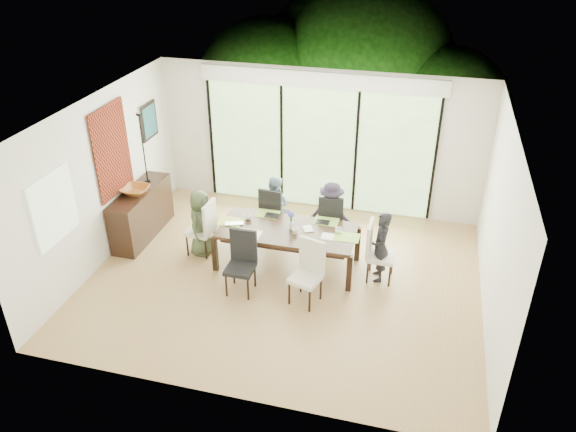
% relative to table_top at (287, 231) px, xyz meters
% --- Properties ---
extents(floor, '(6.00, 5.00, 0.01)m').
position_rel_table_top_xyz_m(floor, '(0.05, -0.39, -0.65)').
color(floor, olive).
rests_on(floor, ground).
extents(ceiling, '(6.00, 5.00, 0.01)m').
position_rel_table_top_xyz_m(ceiling, '(0.05, -0.39, 2.06)').
color(ceiling, white).
rests_on(ceiling, wall_back).
extents(wall_back, '(6.00, 0.02, 2.70)m').
position_rel_table_top_xyz_m(wall_back, '(0.05, 2.12, 0.70)').
color(wall_back, silver).
rests_on(wall_back, floor).
extents(wall_front, '(6.00, 0.02, 2.70)m').
position_rel_table_top_xyz_m(wall_front, '(0.05, -2.90, 0.70)').
color(wall_front, white).
rests_on(wall_front, floor).
extents(wall_left, '(0.02, 5.00, 2.70)m').
position_rel_table_top_xyz_m(wall_left, '(-2.96, -0.39, 0.70)').
color(wall_left, silver).
rests_on(wall_left, floor).
extents(wall_right, '(0.02, 5.00, 2.70)m').
position_rel_table_top_xyz_m(wall_right, '(3.06, -0.39, 0.70)').
color(wall_right, beige).
rests_on(wall_right, floor).
extents(glass_doors, '(4.20, 0.02, 2.30)m').
position_rel_table_top_xyz_m(glass_doors, '(0.05, 2.08, 0.55)').
color(glass_doors, '#598C3F').
rests_on(glass_doors, wall_back).
extents(blinds_header, '(4.40, 0.06, 0.28)m').
position_rel_table_top_xyz_m(blinds_header, '(0.05, 2.07, 1.85)').
color(blinds_header, white).
rests_on(blinds_header, wall_back).
extents(mullion_a, '(0.05, 0.04, 2.30)m').
position_rel_table_top_xyz_m(mullion_a, '(-2.05, 2.07, 0.55)').
color(mullion_a, black).
rests_on(mullion_a, wall_back).
extents(mullion_b, '(0.05, 0.04, 2.30)m').
position_rel_table_top_xyz_m(mullion_b, '(-0.65, 2.07, 0.55)').
color(mullion_b, black).
rests_on(mullion_b, wall_back).
extents(mullion_c, '(0.05, 0.04, 2.30)m').
position_rel_table_top_xyz_m(mullion_c, '(0.75, 2.07, 0.55)').
color(mullion_c, black).
rests_on(mullion_c, wall_back).
extents(mullion_d, '(0.05, 0.04, 2.30)m').
position_rel_table_top_xyz_m(mullion_d, '(2.15, 2.07, 0.55)').
color(mullion_d, black).
rests_on(mullion_d, wall_back).
extents(side_window, '(0.02, 0.90, 1.00)m').
position_rel_table_top_xyz_m(side_window, '(-2.92, -1.59, 0.85)').
color(side_window, '#8CAD7F').
rests_on(side_window, wall_left).
extents(deck, '(6.00, 1.80, 0.10)m').
position_rel_table_top_xyz_m(deck, '(0.05, 3.01, -0.70)').
color(deck, brown).
rests_on(deck, ground).
extents(rail_top, '(6.00, 0.08, 0.06)m').
position_rel_table_top_xyz_m(rail_top, '(0.05, 3.81, -0.10)').
color(rail_top, brown).
rests_on(rail_top, deck).
extents(foliage_left, '(3.20, 3.20, 3.20)m').
position_rel_table_top_xyz_m(foliage_left, '(-1.75, 4.81, 0.79)').
color(foliage_left, '#14380F').
rests_on(foliage_left, ground).
extents(foliage_mid, '(4.00, 4.00, 4.00)m').
position_rel_table_top_xyz_m(foliage_mid, '(0.45, 5.41, 1.15)').
color(foliage_mid, '#14380F').
rests_on(foliage_mid, ground).
extents(foliage_right, '(2.80, 2.80, 2.80)m').
position_rel_table_top_xyz_m(foliage_right, '(2.25, 4.61, 0.61)').
color(foliage_right, '#14380F').
rests_on(foliage_right, ground).
extents(foliage_far, '(3.60, 3.60, 3.60)m').
position_rel_table_top_xyz_m(foliage_far, '(-0.55, 6.11, 0.97)').
color(foliage_far, '#14380F').
rests_on(foliage_far, ground).
extents(table_top, '(2.16, 0.99, 0.05)m').
position_rel_table_top_xyz_m(table_top, '(0.00, 0.00, 0.00)').
color(table_top, black).
rests_on(table_top, floor).
extents(table_apron, '(1.98, 0.81, 0.09)m').
position_rel_table_top_xyz_m(table_apron, '(0.00, 0.00, -0.08)').
color(table_apron, black).
rests_on(table_apron, floor).
extents(table_leg_fl, '(0.08, 0.08, 0.62)m').
position_rel_table_top_xyz_m(table_leg_fl, '(-1.08, -0.43, -0.34)').
color(table_leg_fl, black).
rests_on(table_leg_fl, floor).
extents(table_leg_fr, '(0.08, 0.08, 0.62)m').
position_rel_table_top_xyz_m(table_leg_fr, '(1.08, -0.43, -0.34)').
color(table_leg_fr, black).
rests_on(table_leg_fr, floor).
extents(table_leg_bl, '(0.08, 0.08, 0.62)m').
position_rel_table_top_xyz_m(table_leg_bl, '(-1.08, 0.43, -0.34)').
color(table_leg_bl, black).
rests_on(table_leg_bl, floor).
extents(table_leg_br, '(0.08, 0.08, 0.62)m').
position_rel_table_top_xyz_m(table_leg_br, '(1.08, 0.43, -0.34)').
color(table_leg_br, black).
rests_on(table_leg_br, floor).
extents(chair_left_end, '(0.44, 0.44, 0.99)m').
position_rel_table_top_xyz_m(chair_left_end, '(-1.50, 0.00, -0.15)').
color(chair_left_end, silver).
rests_on(chair_left_end, floor).
extents(chair_right_end, '(0.42, 0.42, 0.99)m').
position_rel_table_top_xyz_m(chair_right_end, '(1.50, 0.00, -0.15)').
color(chair_right_end, silver).
rests_on(chair_right_end, floor).
extents(chair_far_left, '(0.46, 0.46, 0.99)m').
position_rel_table_top_xyz_m(chair_far_left, '(-0.45, 0.85, -0.15)').
color(chair_far_left, black).
rests_on(chair_far_left, floor).
extents(chair_far_right, '(0.46, 0.46, 0.99)m').
position_rel_table_top_xyz_m(chair_far_right, '(0.55, 0.85, -0.15)').
color(chair_far_right, black).
rests_on(chair_far_right, floor).
extents(chair_near_left, '(0.41, 0.41, 0.99)m').
position_rel_table_top_xyz_m(chair_near_left, '(-0.50, -0.87, -0.15)').
color(chair_near_left, black).
rests_on(chair_near_left, floor).
extents(chair_near_right, '(0.51, 0.51, 0.99)m').
position_rel_table_top_xyz_m(chair_near_right, '(0.50, -0.87, -0.15)').
color(chair_near_right, silver).
rests_on(chair_near_right, floor).
extents(person_left_end, '(0.40, 0.57, 1.16)m').
position_rel_table_top_xyz_m(person_left_end, '(-1.48, 0.00, -0.07)').
color(person_left_end, '#414F35').
rests_on(person_left_end, floor).
extents(person_right_end, '(0.45, 0.60, 1.16)m').
position_rel_table_top_xyz_m(person_right_end, '(1.48, 0.00, -0.07)').
color(person_right_end, black).
rests_on(person_right_end, floor).
extents(person_far_left, '(0.57, 0.39, 1.16)m').
position_rel_table_top_xyz_m(person_far_left, '(-0.45, 0.83, -0.07)').
color(person_far_left, '#7EA3B6').
rests_on(person_far_left, floor).
extents(person_far_right, '(0.58, 0.40, 1.16)m').
position_rel_table_top_xyz_m(person_far_right, '(0.55, 0.83, -0.07)').
color(person_far_right, '#251E2E').
rests_on(person_far_right, floor).
extents(placemat_left, '(0.40, 0.29, 0.01)m').
position_rel_table_top_xyz_m(placemat_left, '(-0.95, 0.00, 0.03)').
color(placemat_left, '#A5B741').
rests_on(placemat_left, table_top).
extents(placemat_right, '(0.40, 0.29, 0.01)m').
position_rel_table_top_xyz_m(placemat_right, '(0.95, 0.00, 0.03)').
color(placemat_right, '#88C044').
rests_on(placemat_right, table_top).
extents(placemat_far_l, '(0.40, 0.29, 0.01)m').
position_rel_table_top_xyz_m(placemat_far_l, '(-0.45, 0.40, 0.03)').
color(placemat_far_l, '#89A83C').
rests_on(placemat_far_l, table_top).
extents(placemat_far_r, '(0.40, 0.29, 0.01)m').
position_rel_table_top_xyz_m(placemat_far_r, '(0.55, 0.40, 0.03)').
color(placemat_far_r, '#7EA73B').
rests_on(placemat_far_r, table_top).
extents(placemat_paper, '(0.40, 0.29, 0.01)m').
position_rel_table_top_xyz_m(placemat_paper, '(-0.55, -0.30, 0.03)').
color(placemat_paper, white).
rests_on(placemat_paper, table_top).
extents(tablet_far_l, '(0.23, 0.16, 0.01)m').
position_rel_table_top_xyz_m(tablet_far_l, '(-0.35, 0.35, 0.04)').
color(tablet_far_l, black).
rests_on(tablet_far_l, table_top).
extents(tablet_far_r, '(0.22, 0.15, 0.01)m').
position_rel_table_top_xyz_m(tablet_far_r, '(0.50, 0.35, 0.04)').
color(tablet_far_r, black).
rests_on(tablet_far_r, table_top).
extents(papers, '(0.27, 0.20, 0.00)m').
position_rel_table_top_xyz_m(papers, '(0.70, -0.05, 0.03)').
color(papers, white).
rests_on(papers, table_top).
extents(platter_base, '(0.23, 0.23, 0.02)m').
position_rel_table_top_xyz_m(platter_base, '(-0.55, -0.30, 0.04)').
color(platter_base, white).
rests_on(platter_base, table_top).
extents(platter_snacks, '(0.18, 0.18, 0.01)m').
position_rel_table_top_xyz_m(platter_snacks, '(-0.55, -0.30, 0.06)').
color(platter_snacks, orange).
rests_on(platter_snacks, table_top).
extents(vase, '(0.07, 0.07, 0.11)m').
position_rel_table_top_xyz_m(vase, '(0.05, 0.05, 0.08)').
color(vase, silver).
rests_on(vase, table_top).
extents(hyacinth_stems, '(0.04, 0.04, 0.14)m').
position_rel_table_top_xyz_m(hyacinth_stems, '(0.05, 0.05, 0.19)').
color(hyacinth_stems, '#337226').
rests_on(hyacinth_stems, table_top).
extents(hyacinth_blooms, '(0.10, 0.10, 0.10)m').
position_rel_table_top_xyz_m(hyacinth_blooms, '(0.05, 0.05, 0.28)').
color(hyacinth_blooms, '#4947B2').
rests_on(hyacinth_blooms, table_top).
extents(laptop, '(0.34, 0.28, 0.02)m').
position_rel_table_top_xyz_m(laptop, '(-0.85, -0.10, 0.04)').
color(laptop, silver).
rests_on(laptop, table_top).
extents(cup_a, '(0.16, 0.16, 0.09)m').
position_rel_table_top_xyz_m(cup_a, '(-0.70, 0.15, 0.07)').
color(cup_a, white).
rests_on(cup_a, table_top).
extents(cup_b, '(0.12, 0.12, 0.08)m').
position_rel_table_top_xyz_m(cup_b, '(0.15, -0.10, 0.07)').
color(cup_b, white).
rests_on(cup_b, table_top).
extents(cup_c, '(0.15, 0.15, 0.09)m').
position_rel_table_top_xyz_m(cup_c, '(0.80, 0.10, 0.07)').
color(cup_c, white).
rests_on(cup_c, table_top).
extents(book, '(0.22, 0.25, 0.02)m').
position_rel_table_top_xyz_m(book, '(0.25, 0.05, 0.04)').
color(book, white).
rests_on(book, table_top).
extents(sideboard, '(0.44, 1.56, 0.88)m').
position_rel_table_top_xyz_m(sideboard, '(-2.71, 0.28, -0.21)').
color(sideboard, black).
rests_on(sideboard, floor).
extents(bowl, '(0.47, 0.47, 0.11)m').
position_rel_table_top_xyz_m(bowl, '(-2.71, 0.18, 0.29)').
color(bowl, '#9C5822').
rests_on(bowl, sideboard).
extents(candlestick_base, '(0.10, 0.10, 0.04)m').
position_rel_table_top_xyz_m(candlestick_base, '(-2.71, 0.63, 0.25)').
color(candlestick_base, black).
rests_on(candlestick_base, sideboard).
extents(candlestick_shaft, '(0.02, 0.02, 1.22)m').
position_rel_table_top_xyz_m(candlestick_shaft, '(-2.71, 0.63, 0.87)').
color(candlestick_shaft, black).
rests_on(candlestick_shaft, sideboard).
extents(candlestick_pan, '(0.10, 0.10, 0.03)m').
position_rel_table_top_xyz_m(candlestick_pan, '(-2.71, 0.63, 1.48)').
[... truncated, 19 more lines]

